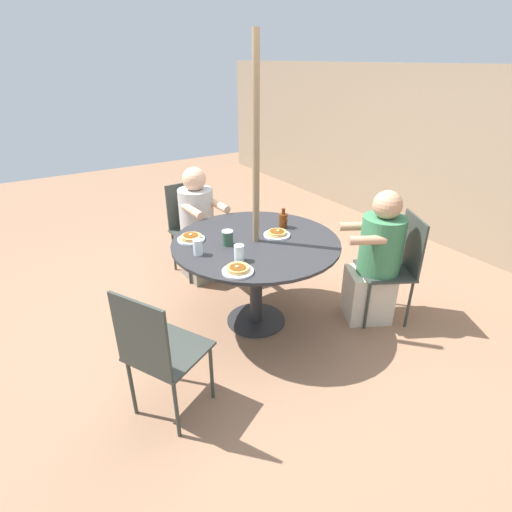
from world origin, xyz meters
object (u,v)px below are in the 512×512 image
at_px(pancake_plate_b, 238,270).
at_px(patio_chair_east, 396,262).
at_px(drinking_glass_b, 239,253).
at_px(pancake_plate_c, 191,238).
at_px(diner_south, 199,229).
at_px(coffee_cup, 228,238).
at_px(diner_east, 376,263).
at_px(drinking_glass_a, 198,247).
at_px(pancake_plate_a, 277,234).
at_px(syrup_bottle, 283,220).
at_px(patio_table, 256,254).
at_px(patio_chair_south, 191,223).
at_px(patio_chair_north, 158,349).

bearing_deg(pancake_plate_b, patio_chair_east, 82.62).
bearing_deg(drinking_glass_b, pancake_plate_c, -163.59).
distance_m(diner_south, coffee_cup, 1.00).
relative_size(diner_east, pancake_plate_b, 5.36).
distance_m(patio_chair_east, coffee_cup, 1.42).
relative_size(diner_south, drinking_glass_a, 9.74).
relative_size(pancake_plate_a, syrup_bottle, 1.28).
height_order(diner_east, syrup_bottle, diner_east).
xyz_separation_m(diner_east, pancake_plate_a, (-0.46, -0.68, 0.25)).
xyz_separation_m(pancake_plate_a, coffee_cup, (-0.06, -0.41, 0.04)).
xyz_separation_m(patio_table, pancake_plate_a, (0.01, 0.19, 0.14)).
relative_size(patio_chair_south, drinking_glass_a, 7.92).
bearing_deg(drinking_glass_a, coffee_cup, 97.05).
height_order(patio_table, patio_chair_south, patio_chair_south).
relative_size(patio_chair_east, pancake_plate_a, 4.32).
relative_size(patio_table, diner_east, 1.16).
bearing_deg(pancake_plate_b, drinking_glass_b, 146.87).
height_order(diner_south, coffee_cup, diner_south).
relative_size(pancake_plate_b, syrup_bottle, 1.28).
distance_m(diner_east, coffee_cup, 1.25).
bearing_deg(pancake_plate_a, patio_table, -93.31).
height_order(pancake_plate_c, drinking_glass_b, drinking_glass_b).
distance_m(diner_east, drinking_glass_a, 1.47).
bearing_deg(pancake_plate_c, pancake_plate_b, 4.48).
bearing_deg(diner_south, drinking_glass_b, 76.36).
relative_size(pancake_plate_c, drinking_glass_a, 1.83).
bearing_deg(patio_chair_east, drinking_glass_a, 97.58).
bearing_deg(diner_east, drinking_glass_a, 98.49).
distance_m(pancake_plate_c, syrup_bottle, 0.79).
bearing_deg(diner_south, pancake_plate_c, 59.19).
height_order(diner_east, drinking_glass_a, diner_east).
xyz_separation_m(coffee_cup, drinking_glass_b, (0.27, -0.06, 0.00)).
height_order(patio_chair_north, drinking_glass_b, patio_chair_north).
height_order(patio_table, drinking_glass_b, drinking_glass_b).
relative_size(patio_table, pancake_plate_a, 6.19).
bearing_deg(pancake_plate_b, coffee_cup, 159.84).
distance_m(patio_chair_east, diner_east, 0.17).
bearing_deg(coffee_cup, diner_south, 169.32).
height_order(syrup_bottle, drinking_glass_a, syrup_bottle).
xyz_separation_m(drinking_glass_a, drinking_glass_b, (0.24, 0.21, 0.00)).
bearing_deg(patio_chair_north, syrup_bottle, 87.63).
height_order(pancake_plate_b, coffee_cup, coffee_cup).
bearing_deg(coffee_cup, drinking_glass_b, -12.05).
bearing_deg(patio_chair_south, diner_east, 116.94).
height_order(drinking_glass_a, drinking_glass_b, same).
distance_m(diner_east, pancake_plate_a, 0.86).
bearing_deg(diner_east, patio_chair_north, 120.71).
distance_m(diner_east, pancake_plate_c, 1.52).
relative_size(patio_chair_south, pancake_plate_b, 4.32).
bearing_deg(diner_south, patio_chair_north, 54.86).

